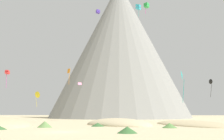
# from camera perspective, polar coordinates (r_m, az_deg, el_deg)

# --- Properties ---
(ground_plane) EXTENTS (400.00, 400.00, 0.00)m
(ground_plane) POSITION_cam_1_polar(r_m,az_deg,el_deg) (33.21, -10.57, -12.65)
(ground_plane) COLOR beige
(dune_foreground_left) EXTENTS (16.85, 17.35, 2.51)m
(dune_foreground_left) POSITION_cam_1_polar(r_m,az_deg,el_deg) (49.77, 1.17, -11.50)
(dune_foreground_left) COLOR #CCBA8E
(dune_foreground_left) RESTS_ON ground_plane
(dune_foreground_right) EXTENTS (16.50, 25.37, 1.60)m
(dune_foreground_right) POSITION_cam_1_polar(r_m,az_deg,el_deg) (53.46, 16.23, -10.97)
(dune_foreground_right) COLOR #C6B284
(dune_foreground_right) RESTS_ON ground_plane
(bush_low_patch) EXTENTS (3.04, 3.04, 0.59)m
(bush_low_patch) POSITION_cam_1_polar(r_m,az_deg,el_deg) (45.40, -3.02, -11.36)
(bush_low_patch) COLOR #386633
(bush_low_patch) RESTS_ON ground_plane
(bush_near_left) EXTENTS (3.22, 3.22, 0.97)m
(bush_near_left) POSITION_cam_1_polar(r_m,az_deg,el_deg) (43.61, -13.91, -10.97)
(bush_near_left) COLOR #668C4C
(bush_near_left) RESTS_ON ground_plane
(bush_near_right) EXTENTS (2.33, 2.33, 0.73)m
(bush_near_right) POSITION_cam_1_polar(r_m,az_deg,el_deg) (41.89, 11.97, -11.30)
(bush_near_right) COLOR #568442
(bush_near_right) RESTS_ON ground_plane
(bush_scatter_east) EXTENTS (2.55, 2.55, 0.74)m
(bush_scatter_east) POSITION_cam_1_polar(r_m,az_deg,el_deg) (30.69, 3.21, -12.41)
(bush_scatter_east) COLOR #386633
(bush_scatter_east) RESTS_ON ground_plane
(rock_massif) EXTENTS (63.69, 63.69, 61.01)m
(rock_massif) POSITION_cam_1_polar(r_m,az_deg,el_deg) (119.81, 0.93, 3.10)
(rock_massif) COLOR gray
(rock_massif) RESTS_ON ground_plane
(kite_yellow_low) EXTENTS (2.33, 1.50, 5.24)m
(kite_yellow_low) POSITION_cam_1_polar(r_m,az_deg,el_deg) (96.36, -15.40, -5.05)
(kite_yellow_low) COLOR yellow
(kite_pink_low) EXTENTS (1.06, 0.79, 0.74)m
(kite_pink_low) POSITION_cam_1_polar(r_m,az_deg,el_deg) (77.11, -6.78, -2.87)
(kite_pink_low) COLOR pink
(kite_indigo_high) EXTENTS (1.62, 1.59, 1.26)m
(kite_indigo_high) POSITION_cam_1_polar(r_m,az_deg,el_deg) (94.56, -2.97, 12.13)
(kite_indigo_high) COLOR #5138B2
(kite_orange_low) EXTENTS (0.81, 0.78, 4.12)m
(kite_orange_low) POSITION_cam_1_polar(r_m,az_deg,el_deg) (69.97, -9.04, -0.57)
(kite_orange_low) COLOR orange
(kite_green_high) EXTENTS (1.61, 1.63, 3.03)m
(kite_green_high) POSITION_cam_1_polar(r_m,az_deg,el_deg) (76.37, 7.23, 13.28)
(kite_green_high) COLOR green
(kite_cyan_high) EXTENTS (1.81, 1.75, 4.02)m
(kite_cyan_high) POSITION_cam_1_polar(r_m,az_deg,el_deg) (88.11, 5.52, 12.98)
(kite_cyan_high) COLOR #33BCDB
(kite_teal_low) EXTENTS (0.83, 1.86, 6.31)m
(kite_teal_low) POSITION_cam_1_polar(r_m,az_deg,el_deg) (55.14, 14.49, -1.16)
(kite_teal_low) COLOR teal
(kite_black_low) EXTENTS (0.91, 1.28, 4.86)m
(kite_black_low) POSITION_cam_1_polar(r_m,az_deg,el_deg) (77.34, 19.91, -2.38)
(kite_black_low) COLOR black
(kite_red_low) EXTENTS (0.97, 1.03, 4.60)m
(kite_red_low) POSITION_cam_1_polar(r_m,az_deg,el_deg) (75.09, -21.11, -0.48)
(kite_red_low) COLOR red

